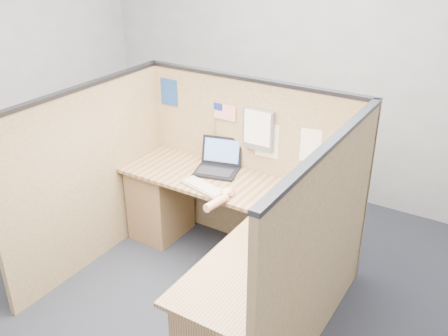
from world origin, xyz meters
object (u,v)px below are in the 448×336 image
Objects in this scene: keyboard at (204,187)px; l_desk at (225,248)px; laptop at (221,163)px; mouse at (227,194)px.

l_desk is at bearing -16.96° from keyboard.
mouse is at bearing -66.27° from laptop.
l_desk is 4.65× the size of laptop.
laptop is (-0.38, 0.55, 0.40)m from l_desk.
l_desk is 0.51m from keyboard.
mouse is at bearing 116.70° from l_desk.
l_desk is 4.41× the size of keyboard.
mouse is (0.29, -0.36, -0.04)m from laptop.
keyboard is (-0.32, 0.19, 0.35)m from l_desk.
laptop is at bearing 114.87° from keyboard.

